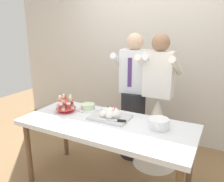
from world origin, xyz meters
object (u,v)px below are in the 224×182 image
at_px(plate_stack, 159,123).
at_px(round_cake, 88,107).
at_px(person_bride, 156,122).
at_px(dessert_table, 106,129).
at_px(main_cake_tray, 110,114).
at_px(person_groom, 133,104).
at_px(cupcake_stand, 66,104).

height_order(plate_stack, round_cake, plate_stack).
relative_size(plate_stack, person_bride, 0.12).
bearing_deg(dessert_table, person_bride, 64.24).
relative_size(dessert_table, main_cake_tray, 4.17).
bearing_deg(round_cake, plate_stack, -6.71).
height_order(plate_stack, person_groom, person_groom).
bearing_deg(main_cake_tray, dessert_table, -82.46).
height_order(cupcake_stand, person_groom, person_groom).
height_order(cupcake_stand, main_cake_tray, cupcake_stand).
distance_m(dessert_table, person_groom, 0.73).
height_order(dessert_table, person_bride, person_bride).
distance_m(dessert_table, cupcake_stand, 0.59).
xyz_separation_m(plate_stack, person_bride, (-0.19, 0.56, -0.24)).
relative_size(dessert_table, plate_stack, 8.91).
height_order(main_cake_tray, round_cake, main_cake_tray).
xyz_separation_m(dessert_table, plate_stack, (0.52, 0.13, 0.12)).
height_order(person_groom, person_bride, same).
relative_size(main_cake_tray, person_groom, 0.26).
distance_m(dessert_table, round_cake, 0.45).
relative_size(main_cake_tray, plate_stack, 2.14).
xyz_separation_m(dessert_table, cupcake_stand, (-0.57, 0.06, 0.16)).
distance_m(cupcake_stand, round_cake, 0.26).
distance_m(plate_stack, person_groom, 0.80).
bearing_deg(plate_stack, round_cake, 173.29).
bearing_deg(main_cake_tray, person_bride, 58.17).
relative_size(plate_stack, round_cake, 0.84).
height_order(main_cake_tray, plate_stack, main_cake_tray).
distance_m(cupcake_stand, person_groom, 0.89).
xyz_separation_m(plate_stack, round_cake, (-0.90, 0.11, -0.02)).
bearing_deg(main_cake_tray, round_cake, 163.84).
xyz_separation_m(dessert_table, person_bride, (0.33, 0.69, -0.12)).
distance_m(round_cake, person_groom, 0.63).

